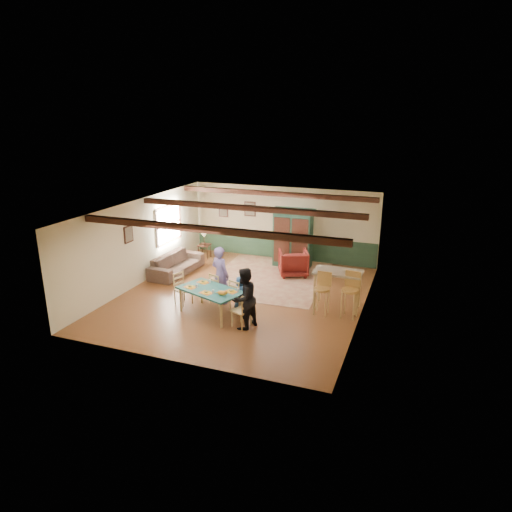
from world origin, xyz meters
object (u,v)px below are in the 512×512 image
(armoire, at_px, (293,238))
(counter_table, at_px, (337,289))
(end_table, at_px, (205,251))
(person_child, at_px, (241,293))
(dining_chair_far_left, at_px, (219,288))
(sofa, at_px, (177,264))
(person_man, at_px, (220,275))
(dining_chair_far_right, at_px, (239,295))
(person_woman, at_px, (244,298))
(table_lamp, at_px, (204,238))
(dining_chair_end_right, at_px, (241,310))
(armchair, at_px, (293,263))
(bar_stool_right, at_px, (350,296))
(dining_table, at_px, (211,302))
(bar_stool_left, at_px, (322,294))
(dining_chair_end_left, at_px, (183,289))
(cat, at_px, (222,292))

(armoire, bearing_deg, counter_table, -54.62)
(end_table, bearing_deg, person_child, -51.83)
(dining_chair_far_left, bearing_deg, sofa, -17.10)
(person_man, bearing_deg, end_table, -37.31)
(dining_chair_far_right, xyz_separation_m, person_woman, (0.54, -0.94, 0.34))
(end_table, distance_m, table_lamp, 0.50)
(person_child, distance_m, table_lamp, 4.99)
(dining_chair_end_right, relative_size, armchair, 0.97)
(person_child, relative_size, sofa, 0.43)
(person_woman, bearing_deg, bar_stool_right, 142.53)
(bar_stool_right, bearing_deg, armchair, 138.44)
(armchair, bearing_deg, person_woman, 65.50)
(dining_chair_far_right, distance_m, bar_stool_right, 3.01)
(bar_stool_right, bearing_deg, dining_chair_far_right, -160.75)
(dining_table, bearing_deg, bar_stool_right, 17.57)
(counter_table, height_order, bar_stool_left, bar_stool_left)
(dining_chair_end_left, bearing_deg, bar_stool_left, -59.70)
(bar_stool_left, bearing_deg, counter_table, 65.67)
(person_man, distance_m, cat, 1.27)
(sofa, bearing_deg, dining_chair_end_right, -126.77)
(person_man, bearing_deg, dining_chair_end_left, 46.85)
(dining_chair_far_right, xyz_separation_m, cat, (-0.13, -0.80, 0.35))
(person_child, distance_m, cat, 0.95)
(end_table, xyz_separation_m, bar_stool_left, (5.25, -3.43, 0.32))
(dining_chair_end_left, height_order, dining_chair_end_right, same)
(armoire, xyz_separation_m, bar_stool_left, (1.88, -3.66, -0.46))
(person_man, xyz_separation_m, person_child, (0.73, -0.27, -0.35))
(dining_chair_far_right, relative_size, counter_table, 0.70)
(armchair, height_order, counter_table, counter_table)
(sofa, height_order, bar_stool_left, bar_stool_left)
(dining_chair_far_left, distance_m, bar_stool_right, 3.69)
(end_table, bearing_deg, dining_chair_far_left, -58.06)
(bar_stool_left, bearing_deg, dining_chair_end_left, -165.27)
(dining_chair_far_left, bearing_deg, person_man, -90.00)
(cat, height_order, armoire, armoire)
(dining_table, height_order, sofa, dining_table)
(dining_chair_far_right, distance_m, cat, 0.88)
(sofa, relative_size, bar_stool_left, 1.95)
(dining_chair_end_right, distance_m, person_woman, 0.35)
(counter_table, bearing_deg, dining_chair_end_left, -163.04)
(end_table, bearing_deg, armoire, 3.89)
(dining_chair_far_right, relative_size, dining_chair_end_right, 1.00)
(armoire, relative_size, sofa, 0.91)
(dining_chair_end_right, xyz_separation_m, cat, (-0.58, 0.11, 0.35))
(dining_chair_end_left, distance_m, armoire, 4.83)
(dining_chair_far_left, height_order, person_child, person_child)
(cat, distance_m, bar_stool_left, 2.71)
(person_man, relative_size, bar_stool_left, 1.43)
(armchair, bearing_deg, bar_stool_right, 107.27)
(dining_chair_far_left, height_order, dining_chair_end_left, same)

